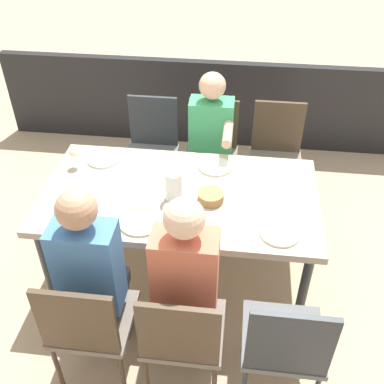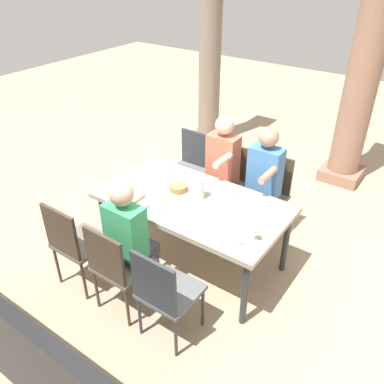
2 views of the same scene
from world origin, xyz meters
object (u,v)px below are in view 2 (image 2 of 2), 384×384
(diner_woman_green, at_px, (261,184))
(diner_man_white, at_px, (132,238))
(chair_west_north, at_px, (190,164))
(plate_1, at_px, (154,207))
(plate_0, at_px, (161,167))
(chair_west_south, at_px, (74,241))
(stone_column_near, at_px, (210,49))
(water_pitcher, at_px, (199,190))
(diner_guest_third, at_px, (220,171))
(chair_mid_north, at_px, (228,178))
(stone_column_centre, at_px, (363,75))
(bread_basket, at_px, (178,188))
(plate_3, at_px, (230,239))
(chair_east_south, at_px, (164,291))
(chair_east_north, at_px, (268,191))
(chair_mid_south, at_px, (117,264))
(wine_glass_3, at_px, (255,230))
(dining_table, at_px, (192,205))
(plate_2, at_px, (228,191))

(diner_woman_green, xyz_separation_m, diner_man_white, (-0.52, -1.43, -0.03))
(chair_west_north, distance_m, plate_1, 1.35)
(chair_west_north, distance_m, plate_0, 0.64)
(chair_west_south, relative_size, diner_woman_green, 0.71)
(plate_1, bearing_deg, diner_woman_green, 60.42)
(stone_column_near, distance_m, water_pitcher, 3.10)
(water_pitcher, bearing_deg, diner_guest_third, 104.23)
(stone_column_near, bearing_deg, diner_woman_green, -45.03)
(chair_mid_north, distance_m, plate_1, 1.27)
(stone_column_centre, distance_m, plate_0, 2.79)
(bread_basket, bearing_deg, plate_3, -24.23)
(chair_east_south, xyz_separation_m, stone_column_centre, (0.35, 3.57, 0.94))
(chair_east_south, relative_size, stone_column_near, 0.30)
(chair_west_south, xyz_separation_m, stone_column_centre, (1.41, 3.57, 0.93))
(chair_west_north, distance_m, diner_woman_green, 1.10)
(chair_mid_north, relative_size, chair_east_north, 0.98)
(chair_mid_south, distance_m, plate_3, 0.99)
(chair_mid_north, height_order, chair_east_south, chair_east_south)
(chair_east_south, bearing_deg, bread_basket, 121.08)
(plate_1, bearing_deg, stone_column_centre, 72.55)
(chair_west_north, xyz_separation_m, plate_3, (1.29, -1.23, 0.23))
(wine_glass_3, bearing_deg, diner_guest_third, 134.39)
(stone_column_near, xyz_separation_m, plate_1, (1.34, -2.98, -0.73))
(dining_table, height_order, chair_east_south, chair_east_south)
(chair_west_south, relative_size, stone_column_centre, 0.32)
(chair_mid_south, distance_m, plate_2, 1.31)
(chair_east_south, height_order, plate_2, chair_east_south)
(chair_mid_north, relative_size, diner_man_white, 0.71)
(plate_2, relative_size, water_pitcher, 1.26)
(chair_west_north, relative_size, chair_mid_south, 1.00)
(dining_table, distance_m, chair_east_south, 1.01)
(chair_mid_north, bearing_deg, plate_2, -60.10)
(chair_mid_north, xyz_separation_m, stone_column_centre, (0.87, 1.73, 0.95))
(chair_mid_north, height_order, chair_mid_south, chair_mid_south)
(chair_east_north, distance_m, water_pitcher, 0.97)
(chair_east_south, height_order, diner_man_white, diner_man_white)
(chair_mid_south, distance_m, plate_0, 1.36)
(wine_glass_3, bearing_deg, diner_woman_green, 113.10)
(diner_woman_green, height_order, plate_3, diner_woman_green)
(water_pitcher, distance_m, bread_basket, 0.25)
(dining_table, xyz_separation_m, diner_guest_third, (-0.14, 0.72, 0.02))
(chair_east_north, distance_m, stone_column_near, 2.77)
(stone_column_near, xyz_separation_m, stone_column_centre, (2.28, 0.00, -0.03))
(chair_east_north, bearing_deg, plate_0, -149.88)
(plate_2, bearing_deg, chair_mid_north, 119.90)
(chair_mid_south, height_order, plate_2, chair_mid_south)
(stone_column_near, bearing_deg, plate_0, -68.80)
(diner_man_white, height_order, diner_guest_third, diner_guest_third)
(chair_east_south, bearing_deg, plate_3, 68.97)
(dining_table, xyz_separation_m, water_pitcher, (0.03, 0.07, 0.16))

